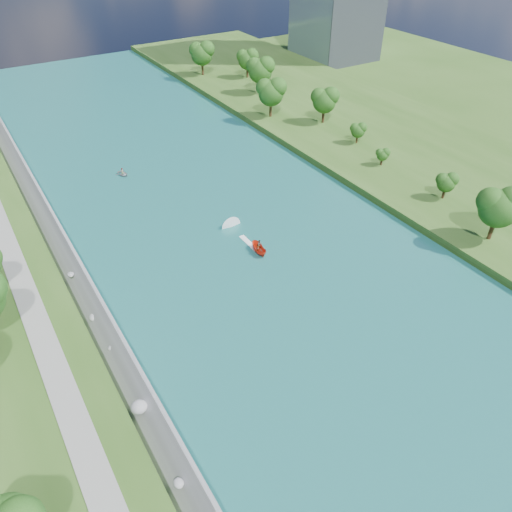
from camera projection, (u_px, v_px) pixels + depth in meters
ground at (300, 303)px, 70.25m from camera, size 260.00×260.00×0.00m
river_water at (230, 235)px, 83.83m from camera, size 55.00×240.00×0.10m
berm_east at (436, 161)px, 104.37m from camera, size 44.00×240.00×1.50m
riprap_bank at (75, 281)px, 71.21m from camera, size 4.21×236.00×4.33m
riverside_path at (22, 284)px, 67.98m from camera, size 3.00×200.00×0.10m
trees_east at (308, 104)px, 115.11m from camera, size 17.23×145.15×11.26m
motorboat at (253, 244)px, 80.57m from camera, size 3.60×18.78×1.92m
raft at (123, 173)px, 100.69m from camera, size 2.87×3.50×1.53m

